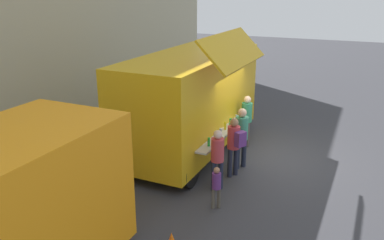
# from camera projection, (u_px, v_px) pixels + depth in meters

# --- Properties ---
(ground_plane) EXTENTS (60.00, 60.00, 0.00)m
(ground_plane) POSITION_uv_depth(u_px,v_px,m) (259.00, 156.00, 12.60)
(ground_plane) COLOR #38383D
(curb_strip) EXTENTS (28.00, 1.60, 0.15)m
(curb_strip) POSITION_uv_depth(u_px,v_px,m) (39.00, 185.00, 10.64)
(curb_strip) COLOR #9E998E
(curb_strip) RESTS_ON ground
(food_truck_main) EXTENTS (6.10, 3.27, 3.85)m
(food_truck_main) POSITION_uv_depth(u_px,v_px,m) (191.00, 99.00, 12.60)
(food_truck_main) COLOR gold
(food_truck_main) RESTS_ON ground
(trash_bin) EXTENTS (0.60, 0.60, 0.86)m
(trash_bin) POSITION_uv_depth(u_px,v_px,m) (182.00, 97.00, 17.55)
(trash_bin) COLOR #2B5B3A
(trash_bin) RESTS_ON ground
(customer_front_ordering) EXTENTS (0.37, 0.37, 1.80)m
(customer_front_ordering) POSITION_uv_depth(u_px,v_px,m) (241.00, 133.00, 11.49)
(customer_front_ordering) COLOR #1F2536
(customer_front_ordering) RESTS_ON ground
(customer_mid_with_backpack) EXTENTS (0.47, 0.55, 1.69)m
(customer_mid_with_backpack) POSITION_uv_depth(u_px,v_px,m) (235.00, 142.00, 10.97)
(customer_mid_with_backpack) COLOR #202335
(customer_mid_with_backpack) RESTS_ON ground
(customer_rear_waiting) EXTENTS (0.34, 0.34, 1.65)m
(customer_rear_waiting) POSITION_uv_depth(u_px,v_px,m) (217.00, 155.00, 10.25)
(customer_rear_waiting) COLOR #1F253B
(customer_rear_waiting) RESTS_ON ground
(customer_extra_browsing) EXTENTS (0.35, 0.35, 1.70)m
(customer_extra_browsing) POSITION_uv_depth(u_px,v_px,m) (247.00, 116.00, 13.14)
(customer_extra_browsing) COLOR #504641
(customer_extra_browsing) RESTS_ON ground
(child_near_queue) EXTENTS (0.22, 0.22, 1.07)m
(child_near_queue) POSITION_uv_depth(u_px,v_px,m) (216.00, 184.00, 9.48)
(child_near_queue) COLOR #4F4A40
(child_near_queue) RESTS_ON ground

